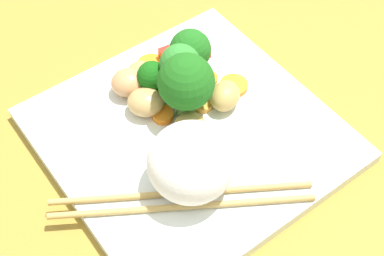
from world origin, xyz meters
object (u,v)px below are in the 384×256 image
(chopstick_pair, at_px, (182,200))
(rice_mound, at_px, (191,162))
(broccoli_floret_3, at_px, (186,83))
(carrot_slice_1, at_px, (207,79))
(square_plate, at_px, (189,135))

(chopstick_pair, bearing_deg, rice_mound, 64.37)
(broccoli_floret_3, distance_m, carrot_slice_1, 0.07)
(rice_mound, relative_size, chopstick_pair, 0.38)
(broccoli_floret_3, bearing_deg, carrot_slice_1, 27.26)
(broccoli_floret_3, xyz_separation_m, chopstick_pair, (-0.07, -0.09, -0.04))
(square_plate, bearing_deg, broccoli_floret_3, 60.73)
(rice_mound, bearing_deg, broccoli_floret_3, 57.37)
(carrot_slice_1, bearing_deg, rice_mound, -133.47)
(rice_mound, distance_m, broccoli_floret_3, 0.09)
(carrot_slice_1, bearing_deg, chopstick_pair, -135.51)
(carrot_slice_1, relative_size, chopstick_pair, 0.11)
(rice_mound, bearing_deg, square_plate, 55.92)
(rice_mound, bearing_deg, chopstick_pair, -147.03)
(square_plate, distance_m, broccoli_floret_3, 0.06)
(broccoli_floret_3, height_order, chopstick_pair, broccoli_floret_3)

